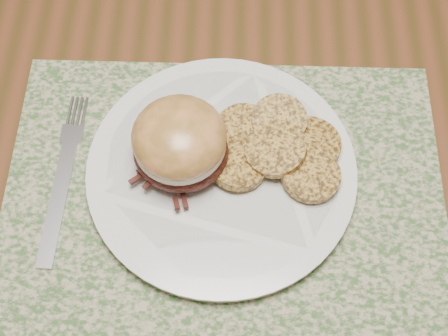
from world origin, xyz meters
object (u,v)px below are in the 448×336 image
(dinner_plate, at_px, (222,171))
(pork_sandwich, at_px, (180,143))
(dining_table, at_px, (299,209))
(fork, at_px, (63,176))

(dinner_plate, height_order, pork_sandwich, pork_sandwich)
(dinner_plate, bearing_deg, dining_table, 0.47)
(pork_sandwich, bearing_deg, dining_table, 10.81)
(pork_sandwich, height_order, fork, pork_sandwich)
(dinner_plate, bearing_deg, pork_sandwich, 169.35)
(fork, bearing_deg, dining_table, 4.15)
(dining_table, height_order, dinner_plate, dinner_plate)
(dining_table, height_order, pork_sandwich, pork_sandwich)
(dining_table, distance_m, fork, 0.27)
(dining_table, height_order, fork, fork)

